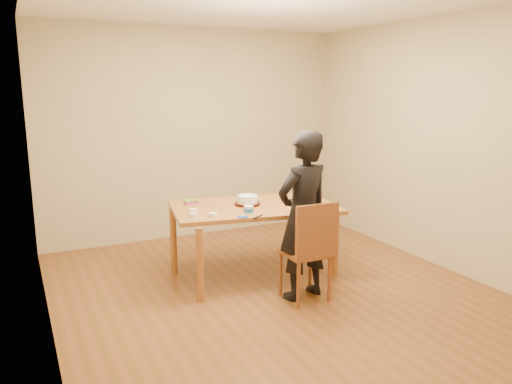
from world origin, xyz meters
name	(u,v)px	position (x,y,z in m)	size (l,w,h in m)	color
room_shell	(261,150)	(0.00, 0.34, 1.35)	(4.00, 4.50, 2.70)	brown
dining_table	(254,207)	(0.04, 0.57, 0.73)	(1.66, 0.99, 0.04)	brown
dining_chair	(305,253)	(0.19, -0.20, 0.45)	(0.39, 0.39, 0.04)	brown
cake_plate	(247,204)	(-0.01, 0.62, 0.76)	(0.27, 0.27, 0.02)	red
cake	(247,200)	(-0.01, 0.62, 0.81)	(0.21, 0.21, 0.07)	white
frosting_dome	(247,195)	(-0.01, 0.62, 0.85)	(0.21, 0.21, 0.03)	white
frosting_tub	(249,210)	(-0.17, 0.26, 0.79)	(0.09, 0.09, 0.08)	white
frosting_lid	(243,217)	(-0.27, 0.18, 0.76)	(0.10, 0.10, 0.01)	#1A3CAA
frosting_dollop	(243,215)	(-0.27, 0.18, 0.77)	(0.04, 0.04, 0.02)	white
ramekin_green	(213,215)	(-0.51, 0.32, 0.77)	(0.08, 0.08, 0.04)	white
ramekin_yellow	(193,211)	(-0.64, 0.53, 0.77)	(0.08, 0.08, 0.04)	white
ramekin_multi	(193,215)	(-0.68, 0.40, 0.77)	(0.08, 0.08, 0.04)	white
candy_box_pink	(191,202)	(-0.52, 0.95, 0.76)	(0.14, 0.07, 0.02)	#C92F96
candy_box_green	(190,200)	(-0.52, 0.95, 0.78)	(0.13, 0.07, 0.02)	green
spatula	(258,217)	(-0.14, 0.12, 0.75)	(0.15, 0.01, 0.01)	black
person	(303,216)	(0.19, -0.16, 0.79)	(0.58, 0.38, 1.58)	black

